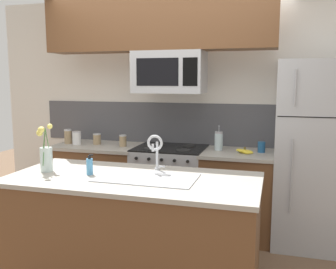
% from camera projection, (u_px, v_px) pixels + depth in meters
% --- Properties ---
extents(ground_plane, '(10.00, 10.00, 0.00)m').
position_uv_depth(ground_plane, '(143.00, 265.00, 3.38)').
color(ground_plane, brown).
extents(rear_partition, '(5.20, 0.10, 2.60)m').
position_uv_depth(rear_partition, '(204.00, 111.00, 4.32)').
color(rear_partition, silver).
rests_on(rear_partition, ground).
extents(splash_band, '(3.42, 0.01, 0.48)m').
position_uv_depth(splash_band, '(178.00, 123.00, 4.37)').
color(splash_band, '#4C4C51').
rests_on(splash_band, rear_partition).
extents(back_counter_left, '(1.00, 0.65, 0.91)m').
position_uv_depth(back_counter_left, '(100.00, 183.00, 4.40)').
color(back_counter_left, brown).
rests_on(back_counter_left, ground).
extents(back_counter_right, '(0.75, 0.65, 0.91)m').
position_uv_depth(back_counter_right, '(237.00, 194.00, 3.96)').
color(back_counter_right, brown).
rests_on(back_counter_right, ground).
extents(stove_range, '(0.76, 0.64, 0.93)m').
position_uv_depth(stove_range, '(170.00, 188.00, 4.16)').
color(stove_range, '#A8AAAF').
rests_on(stove_range, ground).
extents(microwave, '(0.74, 0.40, 0.44)m').
position_uv_depth(microwave, '(170.00, 72.00, 3.96)').
color(microwave, '#A8AAAF').
extents(upper_cabinet_band, '(2.45, 0.34, 0.60)m').
position_uv_depth(upper_cabinet_band, '(157.00, 22.00, 3.89)').
color(upper_cabinet_band, brown).
extents(refrigerator, '(0.80, 0.74, 1.84)m').
position_uv_depth(refrigerator, '(316.00, 155.00, 3.70)').
color(refrigerator, '#A8AAAF').
rests_on(refrigerator, ground).
extents(storage_jar_tall, '(0.09, 0.09, 0.17)m').
position_uv_depth(storage_jar_tall, '(68.00, 136.00, 4.41)').
color(storage_jar_tall, '#997F5B').
rests_on(storage_jar_tall, back_counter_left).
extents(storage_jar_medium, '(0.10, 0.10, 0.15)m').
position_uv_depth(storage_jar_medium, '(77.00, 138.00, 4.36)').
color(storage_jar_medium, silver).
rests_on(storage_jar_medium, back_counter_left).
extents(storage_jar_short, '(0.09, 0.09, 0.13)m').
position_uv_depth(storage_jar_short, '(97.00, 139.00, 4.35)').
color(storage_jar_short, '#997F5B').
rests_on(storage_jar_short, back_counter_left).
extents(storage_jar_squat, '(0.08, 0.08, 0.13)m').
position_uv_depth(storage_jar_squat, '(123.00, 141.00, 4.23)').
color(storage_jar_squat, '#997F5B').
rests_on(storage_jar_squat, back_counter_left).
extents(banana_bunch, '(0.19, 0.15, 0.08)m').
position_uv_depth(banana_bunch, '(245.00, 151.00, 3.82)').
color(banana_bunch, yellow).
rests_on(banana_bunch, back_counter_right).
extents(french_press, '(0.09, 0.09, 0.27)m').
position_uv_depth(french_press, '(219.00, 141.00, 4.00)').
color(french_press, silver).
rests_on(french_press, back_counter_right).
extents(coffee_tin, '(0.08, 0.08, 0.11)m').
position_uv_depth(coffee_tin, '(261.00, 147.00, 3.87)').
color(coffee_tin, '#1E5184').
rests_on(coffee_tin, back_counter_right).
extents(island_counter, '(1.95, 0.90, 0.91)m').
position_uv_depth(island_counter, '(133.00, 233.00, 2.96)').
color(island_counter, brown).
rests_on(island_counter, ground).
extents(kitchen_sink, '(0.76, 0.44, 0.16)m').
position_uv_depth(kitchen_sink, '(147.00, 187.00, 2.87)').
color(kitchen_sink, '#ADAFB5').
rests_on(kitchen_sink, island_counter).
extents(sink_faucet, '(0.14, 0.14, 0.31)m').
position_uv_depth(sink_faucet, '(156.00, 148.00, 3.04)').
color(sink_faucet, '#B7BABF').
rests_on(sink_faucet, island_counter).
extents(dish_soap_bottle, '(0.06, 0.05, 0.16)m').
position_uv_depth(dish_soap_bottle, '(90.00, 166.00, 2.96)').
color(dish_soap_bottle, '#4C93C6').
rests_on(dish_soap_bottle, island_counter).
extents(flower_vase, '(0.12, 0.19, 0.39)m').
position_uv_depth(flower_vase, '(46.00, 157.00, 3.05)').
color(flower_vase, silver).
rests_on(flower_vase, island_counter).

